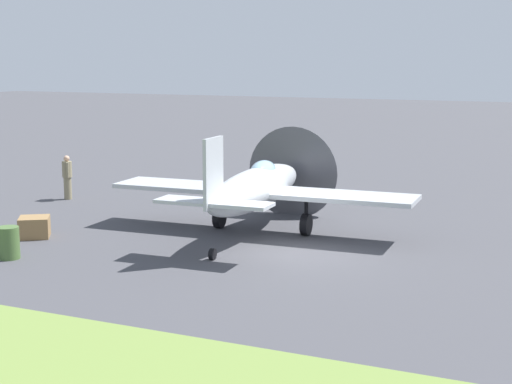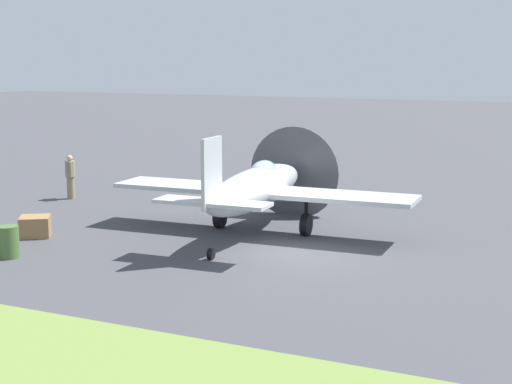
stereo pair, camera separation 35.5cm
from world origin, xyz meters
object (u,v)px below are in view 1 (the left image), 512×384
object	(u,v)px
fuel_drum	(9,243)
supply_crate	(34,227)
airplane_lead	(258,188)
ground_crew_chief	(67,176)

from	to	relation	value
fuel_drum	supply_crate	bearing A→B (deg)	114.62
airplane_lead	supply_crate	bearing A→B (deg)	-154.58
supply_crate	airplane_lead	bearing A→B (deg)	28.16
ground_crew_chief	supply_crate	world-z (taller)	ground_crew_chief
supply_crate	ground_crew_chief	bearing A→B (deg)	118.76
fuel_drum	airplane_lead	bearing A→B (deg)	48.15
airplane_lead	supply_crate	xyz separation A→B (m)	(-6.12, -3.28, -1.16)
airplane_lead	ground_crew_chief	size ratio (longest dim) A/B	5.73
airplane_lead	ground_crew_chief	distance (m)	9.63
airplane_lead	fuel_drum	distance (m)	7.63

